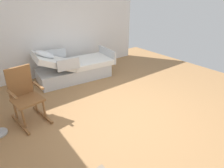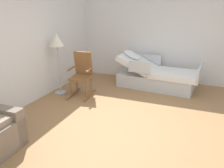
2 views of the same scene
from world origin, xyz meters
name	(u,v)px [view 2 (image 2 of 2)]	position (x,y,z in m)	size (l,w,h in m)	color
ground_plane	(135,127)	(0.00, 0.00, 0.00)	(7.41, 7.41, 0.00)	#9E7247
back_wall	(14,44)	(0.00, 2.52, 1.35)	(6.13, 0.10, 2.70)	white
side_wall	(166,34)	(3.01, 0.00, 1.35)	(0.10, 5.14, 2.70)	white
hospital_bed	(156,76)	(2.28, 0.07, 0.30)	(1.16, 2.18, 0.98)	silver
rocking_chair	(82,75)	(1.08, 1.64, 0.50)	(0.82, 0.57, 1.05)	brown
floor_lamp	(57,44)	(0.96, 2.20, 1.23)	(0.34, 0.34, 1.48)	#B2B5BA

